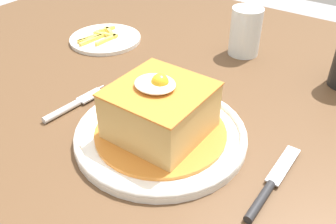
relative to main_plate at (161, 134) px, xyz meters
The scene contains 7 objects.
dining_table 0.19m from the main_plate, 109.03° to the left, with size 1.40×1.03×0.77m.
main_plate is the anchor object (origin of this frame).
sandwich_meal 0.04m from the main_plate, 165.66° to the right, with size 0.21×0.21×0.11m.
fork 0.18m from the main_plate, behind, with size 0.03×0.14×0.01m.
knife 0.19m from the main_plate, ahead, with size 0.02×0.17×0.01m.
drinking_glass 0.35m from the main_plate, 94.61° to the left, with size 0.07×0.07×0.10m.
side_plate_fries 0.40m from the main_plate, 146.50° to the left, with size 0.17×0.17×0.02m.
Camera 1 is at (0.33, -0.51, 1.15)m, focal length 39.46 mm.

